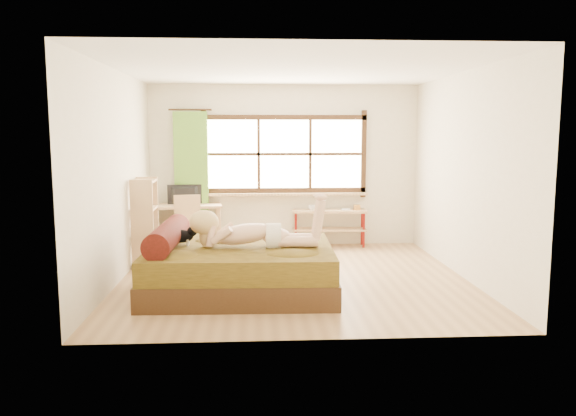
{
  "coord_description": "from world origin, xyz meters",
  "views": [
    {
      "loc": [
        -0.49,
        -7.21,
        1.9
      ],
      "look_at": [
        -0.06,
        0.2,
        0.91
      ],
      "focal_mm": 35.0,
      "sensor_mm": 36.0,
      "label": 1
    }
  ],
  "objects": [
    {
      "name": "ceiling",
      "position": [
        0.0,
        0.0,
        2.7
      ],
      "size": [
        4.5,
        4.5,
        0.0
      ],
      "primitive_type": "plane",
      "rotation": [
        3.14,
        0.0,
        0.0
      ],
      "color": "white",
      "rests_on": "wall_back"
    },
    {
      "name": "wall_back",
      "position": [
        0.0,
        2.25,
        1.35
      ],
      "size": [
        4.5,
        0.0,
        4.5
      ],
      "primitive_type": "plane",
      "rotation": [
        1.57,
        0.0,
        0.0
      ],
      "color": "silver",
      "rests_on": "floor"
    },
    {
      "name": "kitten",
      "position": [
        -1.4,
        -0.49,
        0.69
      ],
      "size": [
        0.34,
        0.14,
        0.27
      ],
      "primitive_type": null,
      "rotation": [
        0.0,
        0.0,
        -0.03
      ],
      "color": "black",
      "rests_on": "bed"
    },
    {
      "name": "chair",
      "position": [
        -1.56,
        1.58,
        0.52
      ],
      "size": [
        0.47,
        0.47,
        0.93
      ],
      "rotation": [
        0.0,
        0.0,
        0.13
      ],
      "color": "tan",
      "rests_on": "floor"
    },
    {
      "name": "book",
      "position": [
        0.95,
        2.07,
        0.63
      ],
      "size": [
        0.16,
        0.21,
        0.02
      ],
      "primitive_type": "imported",
      "rotation": [
        0.0,
        0.0,
        -0.06
      ],
      "color": "gray",
      "rests_on": "pipe_shelf"
    },
    {
      "name": "bookshelf",
      "position": [
        -2.08,
        0.85,
        0.64
      ],
      "size": [
        0.33,
        0.55,
        1.25
      ],
      "rotation": [
        0.0,
        0.0,
        0.03
      ],
      "color": "tan",
      "rests_on": "floor"
    },
    {
      "name": "desk",
      "position": [
        -1.65,
        1.95,
        0.64
      ],
      "size": [
        1.25,
        0.7,
        0.74
      ],
      "rotation": [
        0.0,
        0.0,
        0.13
      ],
      "color": "tan",
      "rests_on": "floor"
    },
    {
      "name": "wall_front",
      "position": [
        0.0,
        -2.25,
        1.35
      ],
      "size": [
        4.5,
        0.0,
        4.5
      ],
      "primitive_type": "plane",
      "rotation": [
        -1.57,
        0.0,
        0.0
      ],
      "color": "silver",
      "rests_on": "floor"
    },
    {
      "name": "pipe_shelf",
      "position": [
        0.76,
        2.07,
        0.45
      ],
      "size": [
        1.25,
        0.39,
        0.7
      ],
      "rotation": [
        0.0,
        0.0,
        -0.06
      ],
      "color": "tan",
      "rests_on": "floor"
    },
    {
      "name": "floor",
      "position": [
        0.0,
        0.0,
        0.0
      ],
      "size": [
        4.5,
        4.5,
        0.0
      ],
      "primitive_type": "plane",
      "color": "#9E754C",
      "rests_on": "ground"
    },
    {
      "name": "cup",
      "position": [
        0.45,
        2.07,
        0.66
      ],
      "size": [
        0.12,
        0.12,
        0.09
      ],
      "primitive_type": "imported",
      "rotation": [
        0.0,
        0.0,
        -0.06
      ],
      "color": "gray",
      "rests_on": "pipe_shelf"
    },
    {
      "name": "curtain",
      "position": [
        -1.55,
        2.13,
        1.15
      ],
      "size": [
        0.55,
        0.1,
        2.2
      ],
      "primitive_type": "cube",
      "color": "#447C21",
      "rests_on": "wall_back"
    },
    {
      "name": "wall_left",
      "position": [
        -2.25,
        0.0,
        1.35
      ],
      "size": [
        0.0,
        4.5,
        4.5
      ],
      "primitive_type": "plane",
      "rotation": [
        1.57,
        0.0,
        1.57
      ],
      "color": "silver",
      "rests_on": "floor"
    },
    {
      "name": "window",
      "position": [
        0.0,
        2.22,
        1.51
      ],
      "size": [
        2.8,
        0.16,
        1.46
      ],
      "color": "#FFEDBF",
      "rests_on": "wall_back"
    },
    {
      "name": "bed",
      "position": [
        -0.73,
        -0.59,
        0.3
      ],
      "size": [
        2.26,
        1.83,
        0.84
      ],
      "rotation": [
        0.0,
        0.0,
        -0.03
      ],
      "color": "#311D0E",
      "rests_on": "floor"
    },
    {
      "name": "monitor",
      "position": [
        -1.65,
        2.0,
        0.9
      ],
      "size": [
        0.56,
        0.15,
        0.32
      ],
      "primitive_type": "imported",
      "rotation": [
        0.0,
        0.0,
        3.27
      ],
      "color": "black",
      "rests_on": "desk"
    },
    {
      "name": "woman",
      "position": [
        -0.53,
        -0.64,
        0.89
      ],
      "size": [
        1.56,
        0.48,
        0.67
      ],
      "primitive_type": null,
      "rotation": [
        0.0,
        0.0,
        -0.03
      ],
      "color": "#E0AE90",
      "rests_on": "bed"
    },
    {
      "name": "wall_right",
      "position": [
        2.25,
        0.0,
        1.35
      ],
      "size": [
        0.0,
        4.5,
        4.5
      ],
      "primitive_type": "plane",
      "rotation": [
        1.57,
        0.0,
        -1.57
      ],
      "color": "silver",
      "rests_on": "floor"
    }
  ]
}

